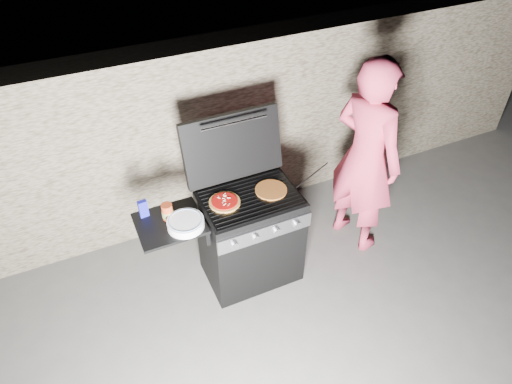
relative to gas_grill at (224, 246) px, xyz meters
name	(u,v)px	position (x,y,z in m)	size (l,w,h in m)	color
ground	(251,271)	(0.25, 0.00, -0.46)	(50.00, 50.00, 0.00)	#4A4847
stone_wall	(206,134)	(0.25, 1.05, 0.44)	(8.00, 0.35, 1.80)	gray
gas_grill	(224,246)	(0.00, 0.00, 0.00)	(1.34, 0.79, 0.91)	black
pizza_topped	(225,202)	(0.04, 0.02, 0.47)	(0.25, 0.25, 0.03)	#AB6F3E
pizza_plain	(271,190)	(0.44, 0.01, 0.46)	(0.26, 0.26, 0.01)	#B2632A
sauce_jar	(167,211)	(-0.41, 0.05, 0.51)	(0.09, 0.09, 0.13)	#A13617
blue_carton	(143,209)	(-0.57, 0.15, 0.52)	(0.07, 0.04, 0.15)	#13148D
plate_stack	(186,223)	(-0.32, -0.10, 0.48)	(0.28, 0.28, 0.06)	white
person	(366,158)	(1.37, 0.02, 0.49)	(0.69, 0.45, 1.90)	#CA3754
tongs	(312,176)	(0.82, 0.00, 0.49)	(0.01, 0.01, 0.38)	black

